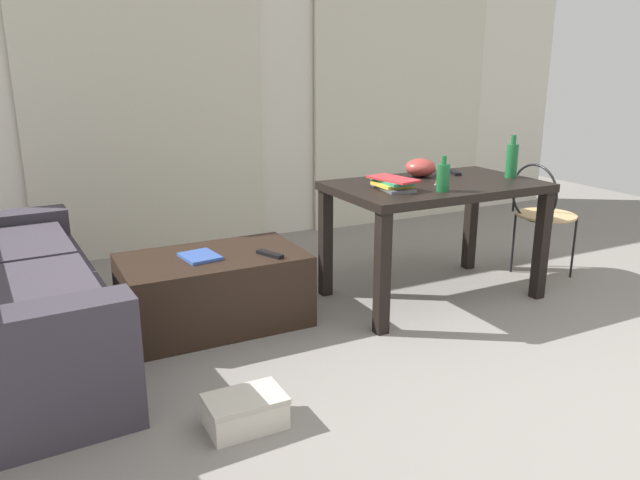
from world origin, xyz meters
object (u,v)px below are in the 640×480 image
at_px(coffee_table, 214,290).
at_px(bowl, 420,168).
at_px(bottle_near, 512,160).
at_px(craft_table, 435,199).
at_px(magazine, 200,256).
at_px(book_stack, 393,183).
at_px(shoebox, 245,411).
at_px(wire_chair, 540,207).
at_px(bottle_far, 443,177).
at_px(tv_remote_primary, 270,254).
at_px(tv_remote_on_table, 454,172).
at_px(scissors, 438,183).

distance_m(coffee_table, bowl, 1.53).
bearing_deg(bottle_near, coffee_table, 171.83).
height_order(craft_table, magazine, craft_table).
bearing_deg(magazine, book_stack, -19.48).
bearing_deg(coffee_table, craft_table, -8.29).
bearing_deg(magazine, shoebox, -105.02).
height_order(craft_table, wire_chair, wire_chair).
bearing_deg(wire_chair, bottle_far, -168.68).
bearing_deg(tv_remote_primary, bottle_far, -38.53).
xyz_separation_m(coffee_table, tv_remote_on_table, (1.68, 0.01, 0.54)).
relative_size(wire_chair, bottle_far, 3.95).
bearing_deg(craft_table, coffee_table, 171.71).
bearing_deg(book_stack, shoebox, -146.63).
bearing_deg(book_stack, scissors, 3.15).
bearing_deg(magazine, bowl, -6.44).
relative_size(coffee_table, bottle_near, 3.73).
bearing_deg(magazine, wire_chair, -12.86).
bearing_deg(bottle_near, scissors, 174.70).
distance_m(bottle_near, book_stack, 0.89).
bearing_deg(tv_remote_primary, craft_table, -25.23).
distance_m(tv_remote_on_table, magazine, 1.78).
bearing_deg(wire_chair, shoebox, -161.33).
bearing_deg(tv_remote_primary, coffee_table, 128.21).
relative_size(bottle_far, bowl, 1.04).
height_order(tv_remote_on_table, tv_remote_primary, tv_remote_on_table).
relative_size(coffee_table, book_stack, 3.06).
height_order(book_stack, shoebox, book_stack).
bearing_deg(scissors, tv_remote_primary, 176.41).
bearing_deg(craft_table, shoebox, -151.60).
bearing_deg(bottle_near, wire_chair, 8.30).
distance_m(coffee_table, shoebox, 1.08).
bearing_deg(tv_remote_primary, scissors, -26.49).
bearing_deg(tv_remote_on_table, tv_remote_primary, -150.65).
distance_m(bowl, tv_remote_primary, 1.20).
bearing_deg(bottle_near, shoebox, -159.73).
distance_m(bottle_near, scissors, 0.55).
height_order(bottle_near, shoebox, bottle_near).
height_order(coffee_table, magazine, magazine).
relative_size(book_stack, tv_remote_on_table, 1.81).
xyz_separation_m(coffee_table, wire_chair, (2.25, -0.22, 0.29)).
xyz_separation_m(wire_chair, bowl, (-0.84, 0.24, 0.30)).
bearing_deg(wire_chair, magazine, 174.89).
bearing_deg(tv_remote_primary, shoebox, -141.48).
relative_size(craft_table, scissors, 12.64).
distance_m(craft_table, bowl, 0.28).
height_order(bottle_near, bowl, bottle_near).
bearing_deg(wire_chair, bowl, 163.93).
distance_m(coffee_table, tv_remote_on_table, 1.77).
distance_m(wire_chair, magazine, 2.34).
height_order(tv_remote_primary, shoebox, tv_remote_primary).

